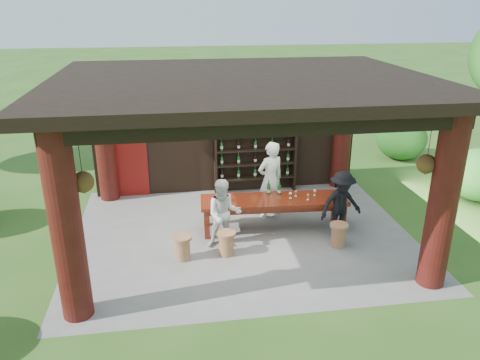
{
  "coord_description": "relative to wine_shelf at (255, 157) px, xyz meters",
  "views": [
    {
      "loc": [
        -1.45,
        -9.22,
        4.93
      ],
      "look_at": [
        0.0,
        0.4,
        1.15
      ],
      "focal_mm": 35.0,
      "sensor_mm": 36.0,
      "label": 1
    }
  ],
  "objects": [
    {
      "name": "trees",
      "position": [
        2.24,
        -0.16,
        2.39
      ],
      "size": [
        21.68,
        10.22,
        4.8
      ],
      "color": "#3F2819",
      "rests_on": "ground"
    },
    {
      "name": "napkin_basket",
      "position": [
        -1.1,
        -2.26,
        -0.16
      ],
      "size": [
        0.27,
        0.19,
        0.14
      ],
      "primitive_type": "cube",
      "rotation": [
        0.0,
        0.0,
        -0.06
      ],
      "color": "#BF6672",
      "rests_on": "tasting_table"
    },
    {
      "name": "stool_far_left",
      "position": [
        -2.08,
        -3.32,
        -0.71
      ],
      "size": [
        0.38,
        0.38,
        0.51
      ],
      "rotation": [
        0.0,
        0.0,
        -0.27
      ],
      "color": "#95583B",
      "rests_on": "ground"
    },
    {
      "name": "pavilion",
      "position": [
        -0.74,
        -2.02,
        1.15
      ],
      "size": [
        7.5,
        6.0,
        3.6
      ],
      "color": "slate",
      "rests_on": "ground"
    },
    {
      "name": "table_glasses",
      "position": [
        0.66,
        -2.31,
        -0.15
      ],
      "size": [
        0.65,
        0.3,
        0.15
      ],
      "color": "silver",
      "rests_on": "tasting_table"
    },
    {
      "name": "tasting_table",
      "position": [
        0.01,
        -2.29,
        -0.35
      ],
      "size": [
        3.32,
        1.03,
        0.75
      ],
      "rotation": [
        0.0,
        0.0,
        -0.06
      ],
      "color": "#551C0C",
      "rests_on": "ground"
    },
    {
      "name": "stool_near_left",
      "position": [
        -1.19,
        -3.27,
        -0.71
      ],
      "size": [
        0.39,
        0.39,
        0.51
      ],
      "rotation": [
        0.0,
        0.0,
        -0.31
      ],
      "color": "#95583B",
      "rests_on": "ground"
    },
    {
      "name": "ground",
      "position": [
        -0.72,
        -2.45,
        -0.98
      ],
      "size": [
        90.0,
        90.0,
        0.0
      ],
      "primitive_type": "plane",
      "color": "#2D5119",
      "rests_on": "ground"
    },
    {
      "name": "host",
      "position": [
        0.07,
        -1.6,
        -0.04
      ],
      "size": [
        0.8,
        0.67,
        1.87
      ],
      "primitive_type": "imported",
      "rotation": [
        0.0,
        0.0,
        3.52
      ],
      "color": "white",
      "rests_on": "ground"
    },
    {
      "name": "stool_near_right",
      "position": [
        1.2,
        -3.28,
        -0.7
      ],
      "size": [
        0.39,
        0.39,
        0.51
      ],
      "rotation": [
        0.0,
        0.0,
        0.22
      ],
      "color": "#95583B",
      "rests_on": "ground"
    },
    {
      "name": "guest_man",
      "position": [
        1.39,
        -2.83,
        -0.22
      ],
      "size": [
        1.07,
        0.75,
        1.51
      ],
      "primitive_type": "imported",
      "rotation": [
        0.0,
        0.0,
        0.21
      ],
      "color": "black",
      "rests_on": "ground"
    },
    {
      "name": "shrubs",
      "position": [
        0.1,
        -1.74,
        -0.42
      ],
      "size": [
        14.67,
        9.27,
        1.36
      ],
      "color": "#194C14",
      "rests_on": "ground"
    },
    {
      "name": "wine_shelf",
      "position": [
        0.0,
        0.0,
        0.0
      ],
      "size": [
        2.21,
        0.34,
        1.94
      ],
      "color": "black",
      "rests_on": "ground"
    },
    {
      "name": "table_bottles",
      "position": [
        0.03,
        -2.0,
        -0.07
      ],
      "size": [
        0.32,
        0.21,
        0.31
      ],
      "color": "#194C1E",
      "rests_on": "tasting_table"
    },
    {
      "name": "guest_woman",
      "position": [
        -1.19,
        -2.92,
        -0.22
      ],
      "size": [
        0.76,
        0.6,
        1.51
      ],
      "primitive_type": "imported",
      "rotation": [
        0.0,
        0.0,
        -0.04
      ],
      "color": "silver",
      "rests_on": "ground"
    }
  ]
}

